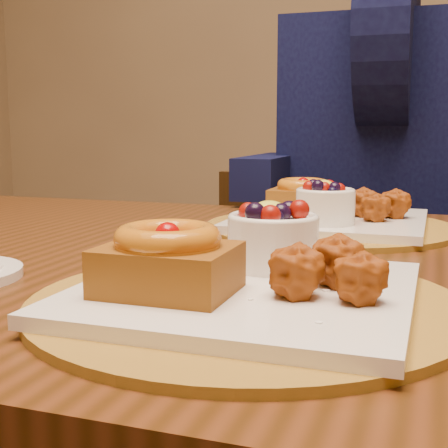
# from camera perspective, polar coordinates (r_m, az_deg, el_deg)

# --- Properties ---
(dining_table) EXTENTS (1.60, 0.90, 0.76)m
(dining_table) POSITION_cam_1_polar(r_m,az_deg,el_deg) (0.78, 6.78, -8.67)
(dining_table) COLOR #381E0A
(dining_table) RESTS_ON ground
(place_setting_near) EXTENTS (0.38, 0.38, 0.09)m
(place_setting_near) POSITION_cam_1_polar(r_m,az_deg,el_deg) (0.55, 1.91, -4.98)
(place_setting_near) COLOR brown
(place_setting_near) RESTS_ON dining_table
(place_setting_far) EXTENTS (0.38, 0.38, 0.08)m
(place_setting_far) POSITION_cam_1_polar(r_m,az_deg,el_deg) (0.96, 9.47, 0.78)
(place_setting_far) COLOR brown
(place_setting_far) RESTS_ON dining_table
(chair_far) EXTENTS (0.39, 0.39, 0.80)m
(chair_far) POSITION_cam_1_polar(r_m,az_deg,el_deg) (1.47, 5.64, -9.71)
(chair_far) COLOR black
(chair_far) RESTS_ON ground
(diner) EXTENTS (0.54, 0.51, 0.88)m
(diner) POSITION_cam_1_polar(r_m,az_deg,el_deg) (1.41, 14.66, 9.80)
(diner) COLOR black
(diner) RESTS_ON ground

